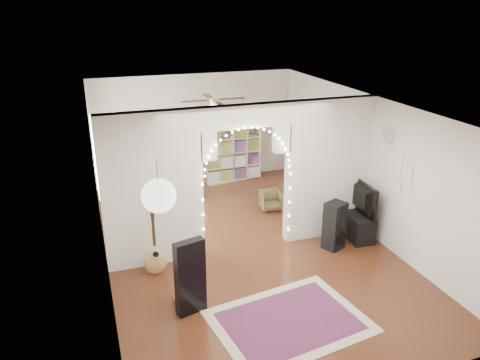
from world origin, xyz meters
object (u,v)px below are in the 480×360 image
object	(u,v)px
dining_table	(163,164)
dining_chair_right	(271,200)
dining_chair_left	(168,192)
media_console	(354,223)
acoustic_guitar	(155,251)
bookcase	(232,152)
floor_speaker	(335,226)

from	to	relation	value
dining_table	dining_chair_right	bearing A→B (deg)	-40.31
dining_chair_right	dining_chair_left	bearing A→B (deg)	157.03
media_console	dining_table	bearing A→B (deg)	135.65
acoustic_guitar	dining_chair_right	xyz separation A→B (m)	(2.83, 1.83, -0.22)
bookcase	media_console	bearing A→B (deg)	-79.17
floor_speaker	media_console	bearing A→B (deg)	4.36
bookcase	dining_chair_left	xyz separation A→B (m)	(-1.84, -0.96, -0.48)
floor_speaker	dining_chair_left	world-z (taller)	floor_speaker
dining_table	dining_chair_left	xyz separation A→B (m)	(-0.03, -0.75, -0.42)
acoustic_guitar	dining_table	xyz separation A→B (m)	(0.79, 3.68, 0.25)
media_console	dining_chair_left	size ratio (longest dim) A/B	1.71
dining_table	dining_chair_left	distance (m)	0.86
floor_speaker	dining_chair_left	size ratio (longest dim) A/B	1.56
dining_chair_left	dining_chair_right	world-z (taller)	dining_chair_left
media_console	dining_table	xyz separation A→B (m)	(-3.11, 3.51, 0.43)
bookcase	dining_table	world-z (taller)	bookcase
acoustic_guitar	floor_speaker	xyz separation A→B (m)	(3.27, -0.17, 0.02)
acoustic_guitar	dining_chair_right	distance (m)	3.38
media_console	dining_table	size ratio (longest dim) A/B	0.82
acoustic_guitar	bookcase	size ratio (longest dim) A/B	0.67
dining_table	dining_chair_left	world-z (taller)	dining_table
dining_table	dining_chair_left	bearing A→B (deg)	-90.79
floor_speaker	bookcase	size ratio (longest dim) A/B	0.61
bookcase	acoustic_guitar	bearing A→B (deg)	-132.42
floor_speaker	bookcase	distance (m)	4.11
media_console	dining_chair_left	bearing A→B (deg)	142.86
media_console	dining_chair_right	size ratio (longest dim) A/B	2.16
acoustic_guitar	media_console	distance (m)	3.92
bookcase	dining_chair_right	xyz separation A→B (m)	(0.23, -2.04, -0.54)
floor_speaker	media_console	distance (m)	0.75
floor_speaker	dining_table	distance (m)	4.58
acoustic_guitar	media_console	xyz separation A→B (m)	(3.91, 0.16, -0.18)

